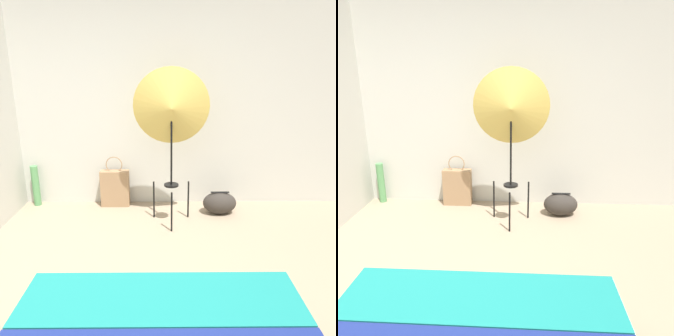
% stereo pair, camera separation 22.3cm
% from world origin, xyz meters
% --- Properties ---
extents(ground_plane, '(14.00, 14.00, 0.00)m').
position_xyz_m(ground_plane, '(0.00, 0.00, 0.00)').
color(ground_plane, gray).
extents(wall_back, '(8.00, 0.05, 2.60)m').
position_xyz_m(wall_back, '(0.00, 2.29, 1.30)').
color(wall_back, beige).
rests_on(wall_back, ground_plane).
extents(photo_umbrella, '(0.84, 0.38, 1.76)m').
position_xyz_m(photo_umbrella, '(0.29, 1.66, 1.32)').
color(photo_umbrella, black).
rests_on(photo_umbrella, ground_plane).
extents(tote_bag, '(0.36, 0.14, 0.66)m').
position_xyz_m(tote_bag, '(-0.43, 2.15, 0.25)').
color(tote_bag, '#9E7A56').
rests_on(tote_bag, ground_plane).
extents(duffel_bag, '(0.41, 0.27, 0.28)m').
position_xyz_m(duffel_bag, '(0.89, 1.89, 0.14)').
color(duffel_bag, '#332D28').
rests_on(duffel_bag, ground_plane).
extents(paper_roll, '(0.09, 0.09, 0.54)m').
position_xyz_m(paper_roll, '(-1.47, 2.17, 0.27)').
color(paper_roll, '#56995B').
rests_on(paper_roll, ground_plane).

